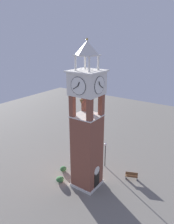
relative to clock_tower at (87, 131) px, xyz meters
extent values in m
plane|color=gray|center=(0.00, 0.00, -7.40)|extent=(80.00, 80.00, 0.00)
cube|color=brown|center=(0.00, 0.00, -2.79)|extent=(2.89, 2.89, 9.23)
cube|color=silver|center=(0.00, 0.00, -7.23)|extent=(3.09, 3.09, 0.35)
cube|color=black|center=(0.00, -1.46, -6.25)|extent=(1.10, 0.04, 2.20)
cylinder|color=silver|center=(0.00, -1.46, -4.85)|extent=(1.10, 0.04, 1.10)
cube|color=brown|center=(-1.16, -1.16, 3.10)|extent=(0.56, 0.56, 2.54)
cube|color=brown|center=(1.16, -1.16, 3.10)|extent=(0.56, 0.56, 2.54)
cube|color=brown|center=(-1.16, 1.17, 3.10)|extent=(0.56, 0.56, 2.54)
cube|color=brown|center=(1.16, 1.17, 3.10)|extent=(0.56, 0.56, 2.54)
cube|color=silver|center=(0.00, 0.00, 1.89)|extent=(3.05, 3.05, 0.12)
cone|color=brown|center=(0.64, -0.10, 3.50)|extent=(0.56, 0.56, 0.45)
cone|color=brown|center=(-0.25, 0.60, 3.50)|extent=(0.39, 0.39, 0.51)
cone|color=brown|center=(-0.28, -0.59, 3.50)|extent=(0.50, 0.50, 0.41)
cube|color=silver|center=(0.00, 0.00, 5.61)|extent=(3.13, 3.13, 2.48)
cylinder|color=white|center=(0.00, -1.58, 5.61)|extent=(1.89, 0.05, 1.89)
torus|color=black|center=(0.00, -1.58, 5.61)|extent=(1.91, 0.06, 1.91)
cube|color=black|center=(-0.10, -1.64, 5.82)|extent=(0.28, 0.03, 0.47)
cube|color=black|center=(0.32, -1.64, 5.40)|extent=(0.67, 0.03, 0.46)
cylinder|color=white|center=(0.00, 1.59, 5.61)|extent=(1.89, 0.05, 1.89)
torus|color=black|center=(0.00, 1.59, 5.61)|extent=(1.91, 0.06, 1.91)
cube|color=black|center=(-0.10, 1.65, 5.82)|extent=(0.28, 0.03, 0.47)
cube|color=black|center=(0.32, 1.65, 5.40)|extent=(0.67, 0.03, 0.46)
cylinder|color=white|center=(-1.58, 0.00, 5.61)|extent=(0.05, 1.89, 1.89)
torus|color=black|center=(-1.58, 0.00, 5.61)|extent=(0.06, 1.91, 1.91)
cube|color=black|center=(-1.64, -0.10, 5.82)|extent=(0.03, 0.28, 0.47)
cube|color=black|center=(-1.64, 0.32, 5.40)|extent=(0.03, 0.67, 0.46)
cylinder|color=white|center=(1.58, 0.00, 5.61)|extent=(0.05, 1.89, 1.89)
torus|color=black|center=(1.58, 0.00, 5.61)|extent=(0.06, 1.91, 1.91)
cube|color=black|center=(1.64, -0.10, 5.82)|extent=(0.03, 0.28, 0.47)
cube|color=black|center=(1.64, 0.32, 5.40)|extent=(0.03, 0.67, 0.46)
cube|color=silver|center=(0.00, 0.00, 6.93)|extent=(3.49, 3.49, 0.16)
cylinder|color=silver|center=(-0.86, -0.86, 7.75)|extent=(0.22, 0.22, 1.49)
cylinder|color=silver|center=(0.86, -0.86, 7.75)|extent=(0.22, 0.22, 1.49)
cylinder|color=silver|center=(-0.86, 0.86, 7.75)|extent=(0.22, 0.22, 1.49)
cylinder|color=silver|center=(0.86, 0.86, 7.75)|extent=(0.22, 0.22, 1.49)
cube|color=silver|center=(0.00, 0.00, 8.55)|extent=(2.16, 2.16, 0.12)
pyramid|color=silver|center=(0.00, 0.00, 9.31)|extent=(2.16, 2.16, 1.40)
sphere|color=#B79338|center=(0.00, 0.00, 10.13)|extent=(0.24, 0.24, 0.24)
cube|color=brown|center=(4.14, -4.24, -6.95)|extent=(1.03, 1.65, 0.06)
cube|color=brown|center=(4.32, -4.16, -6.67)|extent=(0.67, 1.49, 0.44)
cube|color=#2D2D33|center=(4.42, -4.90, -7.19)|extent=(0.40, 0.23, 0.42)
cube|color=#2D2D33|center=(3.86, -3.57, -7.19)|extent=(0.40, 0.23, 0.42)
cylinder|color=black|center=(4.81, 0.20, -5.73)|extent=(0.12, 0.12, 3.33)
sphere|color=silver|center=(4.81, 0.20, -3.89)|extent=(0.36, 0.36, 0.36)
cylinder|color=#38513D|center=(3.53, 2.48, -7.00)|extent=(0.52, 0.52, 0.80)
ellipsoid|color=#336638|center=(0.44, 4.34, -7.05)|extent=(0.89, 0.89, 0.69)
ellipsoid|color=#336638|center=(-1.55, 3.19, -7.09)|extent=(1.00, 1.00, 0.63)
camera|label=1|loc=(-18.88, -13.15, 10.35)|focal=34.66mm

